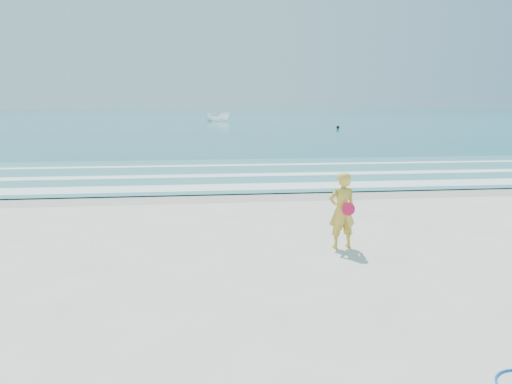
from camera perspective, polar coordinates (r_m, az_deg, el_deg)
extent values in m
plane|color=silver|center=(7.67, 1.02, -12.77)|extent=(400.00, 400.00, 0.00)
cube|color=#B2A893|center=(16.30, -3.33, -0.39)|extent=(400.00, 2.40, 0.00)
cube|color=#19727F|center=(112.04, -6.47, 8.62)|extent=(400.00, 190.00, 0.04)
cube|color=#59B7AD|center=(21.22, -4.19, 2.19)|extent=(400.00, 10.00, 0.01)
cube|color=white|center=(17.57, -3.60, 0.55)|extent=(400.00, 1.40, 0.01)
cube|color=white|center=(20.43, -4.08, 1.91)|extent=(400.00, 0.90, 0.01)
cube|color=white|center=(23.70, -4.48, 3.05)|extent=(400.00, 0.60, 0.01)
imported|color=white|center=(79.62, -4.35, 8.61)|extent=(4.27, 2.37, 1.56)
sphere|color=black|center=(57.48, 9.34, 7.32)|extent=(0.38, 0.38, 0.38)
imported|color=gold|center=(10.45, 9.80, -2.10)|extent=(0.63, 0.46, 1.59)
cylinder|color=#EA1442|center=(10.29, 10.52, -1.92)|extent=(0.27, 0.08, 0.27)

